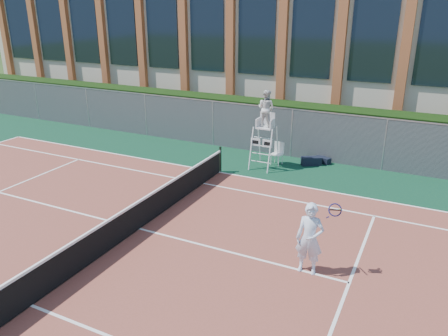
% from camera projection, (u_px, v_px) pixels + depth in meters
% --- Properties ---
extents(ground, '(120.00, 120.00, 0.00)m').
position_uv_depth(ground, '(139.00, 230.00, 13.50)').
color(ground, '#233814').
extents(apron, '(36.00, 20.00, 0.01)m').
position_uv_depth(apron, '(158.00, 216.00, 14.34)').
color(apron, '#0B3325').
rests_on(apron, ground).
extents(tennis_court, '(23.77, 10.97, 0.02)m').
position_uv_depth(tennis_court, '(139.00, 229.00, 13.49)').
color(tennis_court, brown).
rests_on(tennis_court, apron).
extents(tennis_net, '(0.10, 11.30, 1.10)m').
position_uv_depth(tennis_net, '(138.00, 214.00, 13.31)').
color(tennis_net, black).
rests_on(tennis_net, ground).
extents(fence, '(40.00, 0.06, 2.20)m').
position_uv_depth(fence, '(251.00, 128.00, 20.52)').
color(fence, '#595E60').
rests_on(fence, ground).
extents(hedge, '(40.00, 1.40, 2.20)m').
position_uv_depth(hedge, '(260.00, 123.00, 21.53)').
color(hedge, black).
rests_on(hedge, ground).
extents(building, '(45.00, 10.60, 8.22)m').
position_uv_depth(building, '(309.00, 47.00, 27.16)').
color(building, beige).
rests_on(building, ground).
extents(umpire_chair, '(0.94, 1.44, 3.35)m').
position_uv_depth(umpire_chair, '(266.00, 111.00, 18.00)').
color(umpire_chair, white).
rests_on(umpire_chair, ground).
extents(plastic_chair, '(0.51, 0.51, 0.97)m').
position_uv_depth(plastic_chair, '(278.00, 151.00, 18.93)').
color(plastic_chair, silver).
rests_on(plastic_chair, apron).
extents(sports_bag_near, '(0.91, 0.72, 0.36)m').
position_uv_depth(sports_bag_near, '(311.00, 161.00, 18.92)').
color(sports_bag_near, black).
rests_on(sports_bag_near, apron).
extents(sports_bag_far, '(0.73, 0.54, 0.27)m').
position_uv_depth(sports_bag_far, '(323.00, 160.00, 19.21)').
color(sports_bag_far, black).
rests_on(sports_bag_far, apron).
extents(tennis_player, '(1.06, 0.72, 1.91)m').
position_uv_depth(tennis_player, '(310.00, 239.00, 10.98)').
color(tennis_player, silver).
rests_on(tennis_player, tennis_court).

